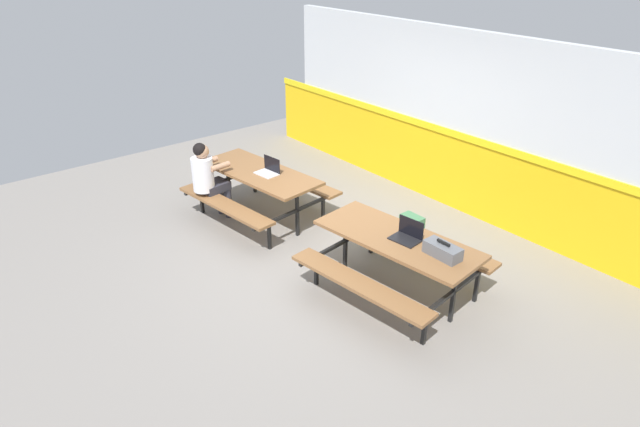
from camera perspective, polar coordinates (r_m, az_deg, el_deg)
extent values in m
cube|color=gray|center=(7.24, 0.12, -3.90)|extent=(10.00, 10.00, 0.02)
cube|color=yellow|center=(8.56, 12.75, 4.70)|extent=(8.00, 0.12, 1.10)
cube|color=yellow|center=(8.31, 12.88, 8.42)|extent=(8.00, 0.03, 0.10)
cube|color=silver|center=(8.16, 13.73, 13.49)|extent=(6.72, 0.12, 1.40)
cube|color=brown|center=(7.79, -6.34, 4.29)|extent=(1.96, 0.96, 0.04)
cube|color=brown|center=(7.56, -9.91, 0.88)|extent=(1.81, 0.48, 0.04)
cube|color=brown|center=(8.28, -2.88, 3.68)|extent=(1.81, 0.48, 0.04)
cube|color=black|center=(8.49, -9.53, 3.35)|extent=(0.04, 0.04, 0.70)
cube|color=black|center=(8.48, -9.55, 3.60)|extent=(0.22, 1.54, 0.04)
cube|color=black|center=(8.30, -12.24, 1.39)|extent=(0.04, 0.04, 0.41)
cube|color=black|center=(8.83, -6.84, 3.46)|extent=(0.04, 0.04, 0.41)
cube|color=black|center=(7.42, -2.40, 0.08)|extent=(0.04, 0.04, 0.70)
cube|color=black|center=(7.40, -2.41, 0.35)|extent=(0.22, 1.54, 0.04)
cube|color=black|center=(7.19, -5.31, -2.27)|extent=(0.04, 0.04, 0.41)
cube|color=black|center=(7.81, 0.32, 0.35)|extent=(0.04, 0.04, 0.41)
cube|color=brown|center=(6.11, 8.08, -2.63)|extent=(1.96, 0.96, 0.04)
cube|color=brown|center=(5.83, 4.11, -7.35)|extent=(1.81, 0.48, 0.04)
cube|color=brown|center=(6.71, 11.18, -2.82)|extent=(1.81, 0.48, 0.04)
cube|color=black|center=(6.70, 2.67, -3.13)|extent=(0.04, 0.04, 0.70)
cube|color=black|center=(6.68, 2.67, -2.84)|extent=(0.22, 1.54, 0.04)
cube|color=black|center=(6.46, -0.38, -5.88)|extent=(0.04, 0.04, 0.41)
cube|color=black|center=(7.11, 5.38, -2.65)|extent=(0.04, 0.04, 0.41)
cube|color=black|center=(5.97, 13.76, -8.21)|extent=(0.04, 0.04, 0.70)
cube|color=black|center=(5.94, 13.80, -7.89)|extent=(0.22, 1.54, 0.04)
cube|color=black|center=(5.70, 10.85, -11.62)|extent=(0.04, 0.04, 0.41)
cube|color=black|center=(6.43, 16.02, -7.28)|extent=(0.04, 0.04, 0.41)
cylinder|color=#2D2D38|center=(8.22, -10.30, 1.50)|extent=(0.11, 0.11, 0.45)
cylinder|color=#2D2D38|center=(8.09, -9.54, 1.12)|extent=(0.11, 0.11, 0.45)
cube|color=#2D2D38|center=(7.96, -10.95, 2.81)|extent=(0.34, 0.41, 0.12)
cylinder|color=silver|center=(7.78, -12.13, 4.04)|extent=(0.30, 0.30, 0.48)
cylinder|color=#A57A5B|center=(7.95, -11.59, 5.36)|extent=(0.11, 0.31, 0.08)
cylinder|color=#A57A5B|center=(7.74, -10.39, 4.85)|extent=(0.11, 0.31, 0.08)
sphere|color=#A57A5B|center=(7.67, -12.24, 6.35)|extent=(0.20, 0.20, 0.20)
sphere|color=black|center=(7.64, -12.45, 6.53)|extent=(0.18, 0.18, 0.18)
cube|color=silver|center=(7.67, -5.60, 4.16)|extent=(0.34, 0.26, 0.01)
cube|color=black|center=(7.69, -5.04, 5.16)|extent=(0.32, 0.04, 0.21)
cube|color=black|center=(6.05, 8.82, -2.71)|extent=(0.34, 0.26, 0.01)
cube|color=black|center=(6.07, 9.49, -1.44)|extent=(0.32, 0.04, 0.21)
cube|color=#595B60|center=(5.80, 12.67, -3.78)|extent=(0.40, 0.18, 0.14)
cube|color=black|center=(5.75, 12.77, -2.97)|extent=(0.16, 0.02, 0.02)
cube|color=#3F724C|center=(7.33, 9.49, -1.81)|extent=(0.30, 0.18, 0.44)
cube|color=#3F724C|center=(7.44, 10.02, -1.99)|extent=(0.21, 0.04, 0.19)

